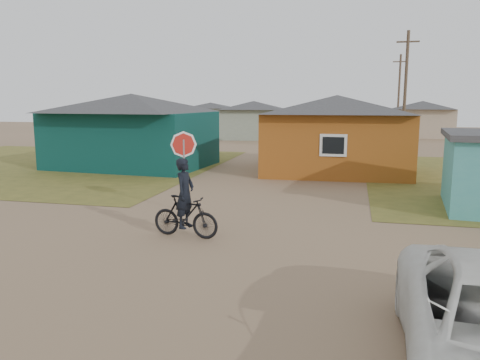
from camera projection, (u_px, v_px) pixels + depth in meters
The scene contains 11 objects.
ground at pixel (205, 254), 11.19m from camera, with size 120.00×120.00×0.00m, color #886B4E.
grass_nw at pixel (42, 164), 26.88m from camera, with size 20.00×18.00×0.00m, color olive.
house_teal at pixel (132, 129), 25.75m from camera, with size 8.93×7.08×4.00m.
house_yellow at pixel (336, 133), 23.69m from camera, with size 7.72×6.76×3.90m.
house_pale_west at pixel (254, 119), 44.85m from camera, with size 7.04×6.15×3.60m.
house_beige_east at pixel (422, 118), 46.90m from camera, with size 6.95×6.05×3.60m.
house_pale_north at pixel (211, 116), 58.22m from camera, with size 6.28×5.81×3.40m.
utility_pole_near at pixel (405, 92), 30.08m from camera, with size 1.40×0.20×8.00m.
utility_pole_far at pixel (399, 95), 45.18m from camera, with size 1.40×0.20×8.00m.
stop_sign at pixel (184, 153), 15.25m from camera, with size 0.86×0.12×2.64m.
cyclist at pixel (185, 209), 12.44m from camera, with size 1.93×0.76×2.13m.
Camera 1 is at (3.33, -10.24, 3.61)m, focal length 35.00 mm.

